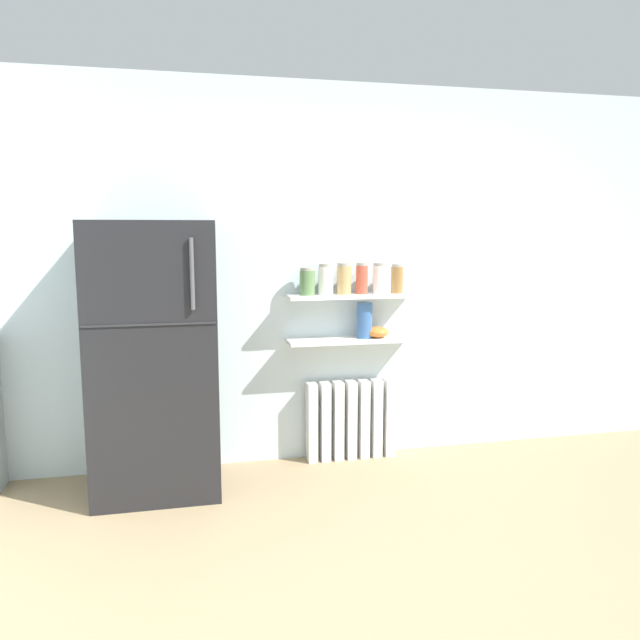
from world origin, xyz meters
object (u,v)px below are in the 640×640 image
object	(u,v)px
radiator	(351,420)
storage_jar_1	(326,279)
storage_jar_3	(362,279)
storage_jar_4	(380,278)
refrigerator	(154,358)
shelf_bowl	(377,332)
storage_jar_2	(344,279)
vase	(364,320)
storage_jar_0	(307,282)
storage_jar_5	(397,279)

from	to	relation	value
radiator	storage_jar_1	world-z (taller)	storage_jar_1
storage_jar_3	storage_jar_4	size ratio (longest dim) A/B	1.01
refrigerator	shelf_bowl	world-z (taller)	refrigerator
storage_jar_2	vase	bearing A→B (deg)	0.00
radiator	storage_jar_3	xyz separation A→B (m)	(0.06, -0.03, 1.00)
vase	storage_jar_0	bearing A→B (deg)	180.00
storage_jar_0	shelf_bowl	xyz separation A→B (m)	(0.49, 0.00, -0.36)
storage_jar_5	shelf_bowl	world-z (taller)	storage_jar_5
storage_jar_3	storage_jar_4	distance (m)	0.13
storage_jar_4	storage_jar_1	bearing A→B (deg)	180.00
storage_jar_0	storage_jar_2	distance (m)	0.25
storage_jar_1	storage_jar_5	world-z (taller)	storage_jar_1
storage_jar_0	shelf_bowl	world-z (taller)	storage_jar_0
storage_jar_2	vase	xyz separation A→B (m)	(0.15, 0.00, -0.29)
shelf_bowl	vase	bearing A→B (deg)	180.00
storage_jar_4	shelf_bowl	size ratio (longest dim) A/B	1.24
storage_jar_2	vase	distance (m)	0.33
vase	refrigerator	bearing A→B (deg)	-171.35
refrigerator	storage_jar_1	size ratio (longest dim) A/B	7.93
refrigerator	vase	world-z (taller)	refrigerator
radiator	vase	bearing A→B (deg)	-19.34
radiator	storage_jar_3	size ratio (longest dim) A/B	2.96
storage_jar_5	shelf_bowl	bearing A→B (deg)	-180.00
radiator	storage_jar_0	size ratio (longest dim) A/B	3.39
radiator	vase	size ratio (longest dim) A/B	2.55
refrigerator	storage_jar_2	distance (m)	1.35
shelf_bowl	storage_jar_3	bearing A→B (deg)	180.00
storage_jar_2	refrigerator	bearing A→B (deg)	-170.34
storage_jar_4	vase	xyz separation A→B (m)	(-0.11, -0.00, -0.29)
storage_jar_0	storage_jar_4	bearing A→B (deg)	0.00
refrigerator	radiator	xyz separation A→B (m)	(1.32, 0.24, -0.55)
radiator	storage_jar_2	xyz separation A→B (m)	(-0.06, -0.03, 1.00)
refrigerator	vase	distance (m)	1.43
storage_jar_1	storage_jar_3	size ratio (longest dim) A/B	0.99
storage_jar_2	storage_jar_5	world-z (taller)	storage_jar_2
vase	radiator	bearing A→B (deg)	160.66
storage_jar_0	radiator	bearing A→B (deg)	5.39
radiator	vase	xyz separation A→B (m)	(0.09, -0.03, 0.71)
storage_jar_2	storage_jar_4	size ratio (longest dim) A/B	1.01
storage_jar_2	radiator	bearing A→B (deg)	25.26
refrigerator	radiator	size ratio (longest dim) A/B	2.64
storage_jar_3	vase	world-z (taller)	storage_jar_3
refrigerator	storage_jar_3	xyz separation A→B (m)	(1.39, 0.21, 0.45)
storage_jar_0	storage_jar_3	size ratio (longest dim) A/B	0.87
storage_jar_1	storage_jar_2	bearing A→B (deg)	-0.00
storage_jar_0	storage_jar_1	xyz separation A→B (m)	(0.13, 0.00, 0.01)
storage_jar_4	refrigerator	bearing A→B (deg)	-171.94
storage_jar_2	shelf_bowl	xyz separation A→B (m)	(0.24, 0.00, -0.37)
storage_jar_1	storage_jar_3	xyz separation A→B (m)	(0.25, -0.00, 0.00)
storage_jar_1	vase	bearing A→B (deg)	-0.00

